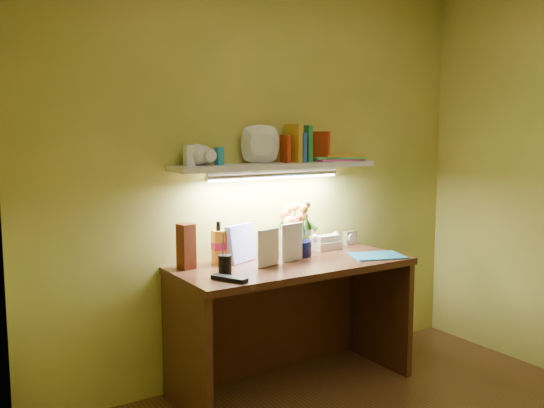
{
  "coord_description": "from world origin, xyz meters",
  "views": [
    {
      "loc": [
        -1.94,
        -1.64,
        1.53
      ],
      "look_at": [
        -0.05,
        1.35,
        1.08
      ],
      "focal_mm": 40.0,
      "sensor_mm": 36.0,
      "label": 1
    }
  ],
  "objects_px": {
    "flower_bouquet": "(297,229)",
    "telephone": "(325,241)",
    "whisky_bottle": "(219,243)",
    "desk_clock": "(350,238)",
    "desk": "(293,325)"
  },
  "relations": [
    {
      "from": "desk",
      "to": "whisky_bottle",
      "type": "height_order",
      "value": "whisky_bottle"
    },
    {
      "from": "desk",
      "to": "desk_clock",
      "type": "distance_m",
      "value": 0.79
    },
    {
      "from": "desk",
      "to": "desk_clock",
      "type": "xyz_separation_m",
      "value": [
        0.63,
        0.24,
        0.42
      ]
    },
    {
      "from": "telephone",
      "to": "desk_clock",
      "type": "distance_m",
      "value": 0.25
    },
    {
      "from": "flower_bouquet",
      "to": "whisky_bottle",
      "type": "xyz_separation_m",
      "value": [
        -0.51,
        0.04,
        -0.04
      ]
    },
    {
      "from": "desk",
      "to": "whisky_bottle",
      "type": "bearing_deg",
      "value": 153.49
    },
    {
      "from": "flower_bouquet",
      "to": "telephone",
      "type": "relative_size",
      "value": 1.8
    },
    {
      "from": "telephone",
      "to": "whisky_bottle",
      "type": "bearing_deg",
      "value": 179.58
    },
    {
      "from": "whisky_bottle",
      "to": "telephone",
      "type": "bearing_deg",
      "value": 0.74
    },
    {
      "from": "whisky_bottle",
      "to": "flower_bouquet",
      "type": "bearing_deg",
      "value": -4.97
    },
    {
      "from": "flower_bouquet",
      "to": "telephone",
      "type": "distance_m",
      "value": 0.29
    },
    {
      "from": "flower_bouquet",
      "to": "desk",
      "type": "bearing_deg",
      "value": -130.91
    },
    {
      "from": "flower_bouquet",
      "to": "telephone",
      "type": "xyz_separation_m",
      "value": [
        0.26,
        0.05,
        -0.11
      ]
    },
    {
      "from": "telephone",
      "to": "whisky_bottle",
      "type": "xyz_separation_m",
      "value": [
        -0.77,
        -0.01,
        0.07
      ]
    },
    {
      "from": "telephone",
      "to": "whisky_bottle",
      "type": "relative_size",
      "value": 0.72
    }
  ]
}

